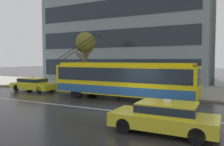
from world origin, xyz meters
name	(u,v)px	position (x,y,z in m)	size (l,w,h in m)	color
ground_plane	(134,108)	(0.00, 0.00, 0.00)	(160.00, 160.00, 0.00)	#272628
sidewalk_slab	(168,90)	(0.00, 9.31, 0.07)	(80.00, 10.00, 0.14)	gray
lane_centre_line	(126,112)	(0.00, -1.20, 0.00)	(72.00, 0.14, 0.01)	silver
trolleybus	(123,79)	(-1.92, 2.71, 1.54)	(12.22, 2.78, 5.06)	yellow
taxi_oncoming_near	(165,116)	(2.86, -3.87, 0.70)	(4.29, 1.86, 1.39)	gold
taxi_queued_behind_bus	(33,84)	(-11.54, 3.00, 0.70)	(4.64, 1.91, 1.39)	yellow
bus_shelter	(120,70)	(-3.99, 6.74, 2.09)	(4.26, 1.85, 2.56)	gray
pedestrian_at_shelter	(162,75)	(-0.01, 6.99, 1.68)	(1.03, 1.03, 1.97)	black
pedestrian_approaching_curb	(192,76)	(2.49, 7.13, 1.69)	(1.10, 1.10, 1.96)	black
pedestrian_walking_past	(118,73)	(-4.19, 6.65, 1.74)	(1.49, 1.49, 1.97)	#162E4A
street_tree_bare	(86,43)	(-7.82, 6.54, 4.69)	(2.15, 2.07, 5.72)	brown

